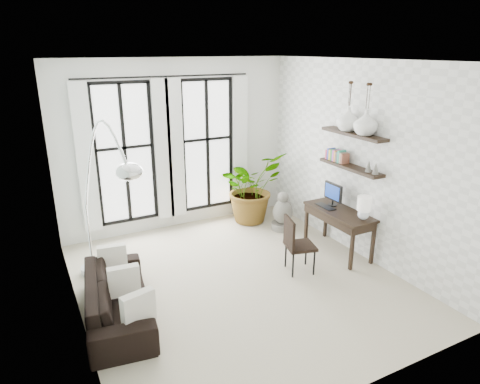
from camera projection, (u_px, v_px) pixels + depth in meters
floor at (238, 281)px, 6.49m from camera, size 5.00×5.00×0.00m
ceiling at (238, 61)px, 5.46m from camera, size 5.00×5.00×0.00m
wall_left at (67, 206)px, 4.98m from camera, size 0.00×5.00×5.00m
wall_right at (361, 161)px, 6.96m from camera, size 0.00×5.00×5.00m
wall_back at (177, 146)px, 8.07m from camera, size 4.50×0.00×4.50m
windows at (168, 150)px, 7.94m from camera, size 3.26×0.13×2.65m
wall_shelves at (350, 153)px, 6.95m from camera, size 0.25×1.30×0.60m
sofa at (118, 297)px, 5.55m from camera, size 1.05×2.05×0.57m
throw_pillows at (124, 281)px, 5.52m from camera, size 0.40×1.52×0.40m
plant at (251, 187)px, 8.55m from camera, size 1.52×1.40×1.41m
desk at (341, 214)px, 7.13m from camera, size 0.55×1.30×1.16m
desk_chair at (295, 241)px, 6.60m from camera, size 0.52×0.52×0.91m
arc_lamp at (102, 161)px, 5.65m from camera, size 0.75×1.66×2.50m
buddha at (283, 214)px, 8.24m from camera, size 0.42×0.42×0.76m
vase_a at (366, 123)px, 6.54m from camera, size 0.37×0.37×0.38m
vase_b at (348, 119)px, 6.87m from camera, size 0.37×0.37×0.38m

